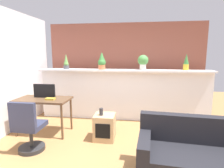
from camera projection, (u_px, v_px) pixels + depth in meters
ground_plane at (112, 165)px, 2.76m from camera, size 12.00×12.00×0.00m
divider_wall at (123, 95)px, 4.62m from camera, size 4.24×0.16×1.25m
plant_shelf at (123, 70)px, 4.47m from camera, size 4.24×0.39×0.04m
brick_wall_behind at (125, 69)px, 5.10m from camera, size 4.24×0.10×2.50m
potted_plant_0 at (66, 63)px, 4.66m from camera, size 0.14×0.14×0.39m
potted_plant_1 at (102, 61)px, 4.48m from camera, size 0.19×0.19×0.43m
potted_plant_2 at (143, 61)px, 4.35m from camera, size 0.25×0.25×0.36m
potted_plant_3 at (186, 62)px, 4.26m from camera, size 0.13×0.13×0.39m
desk at (43, 102)px, 3.79m from camera, size 1.10×0.60×0.75m
tv_monitor at (44, 91)px, 3.83m from camera, size 0.47×0.04×0.29m
office_chair at (29, 130)px, 3.07m from camera, size 0.44×0.45×0.91m
side_cube_shelf at (105, 127)px, 3.56m from camera, size 0.40×0.41×0.50m
vase_on_shelf at (101, 112)px, 3.48m from camera, size 0.07×0.07×0.14m
book_on_desk at (50, 99)px, 3.68m from camera, size 0.19×0.11×0.04m
couch at (197, 159)px, 2.42m from camera, size 1.62×0.89×0.80m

